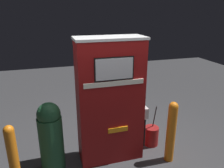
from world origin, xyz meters
The scene contains 6 objects.
ground_plane centered at (0.00, 0.00, 0.00)m, with size 14.00×14.00×0.00m, color #38383A.
gas_pump centered at (0.00, 0.23, 1.05)m, with size 1.16×0.50×2.10m.
safety_bollard centered at (0.94, -0.17, 0.57)m, with size 0.15×0.15×1.09m.
trash_bin centered at (-0.98, 0.19, 0.59)m, with size 0.38×0.38×1.16m.
safety_bollard_far centered at (-1.49, -0.15, 0.55)m, with size 0.14×0.14×1.05m.
squeegee_bucket centered at (0.85, 0.33, 0.19)m, with size 0.26×0.26×0.82m.
Camera 1 is at (-0.91, -2.94, 2.48)m, focal length 35.00 mm.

